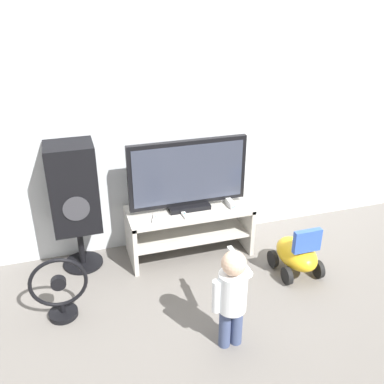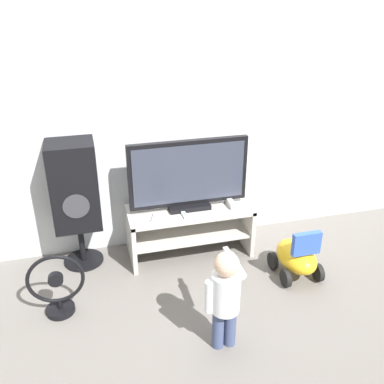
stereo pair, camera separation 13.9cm
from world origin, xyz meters
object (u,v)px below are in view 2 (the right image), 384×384
Objects in this scene: child at (225,292)px; ride_on_toy at (297,256)px; game_console at (230,203)px; floor_fan at (57,287)px; speaker_tower at (75,188)px; television at (189,176)px; remote_primary at (155,218)px; remote_secondary at (184,215)px.

child reaches higher than ride_on_toy.
game_console is 1.60m from floor_fan.
child is at bearing -54.46° from speaker_tower.
game_console reaches higher than ride_on_toy.
game_console is at bearing -9.47° from television.
child is (0.27, -1.04, -0.02)m from remote_primary.
remote_primary is at bearing 157.22° from ride_on_toy.
floor_fan is at bearing 179.02° from ride_on_toy.
child is 0.67× the size of speaker_tower.
remote_secondary is at bearing -118.04° from television.
television is 7.83× the size of remote_secondary.
child is (-0.06, -1.16, -0.32)m from television.
remote_primary is 1.22m from ride_on_toy.
speaker_tower is (-0.62, 0.20, 0.26)m from remote_primary.
ride_on_toy is (0.85, -0.44, -0.28)m from remote_secondary.
game_console is 1.18m from child.
remote_secondary is 0.28× the size of ride_on_toy.
television is at bearing 25.91° from floor_fan.
ride_on_toy is (0.77, -0.58, -0.57)m from television.
speaker_tower is at bearing 72.93° from floor_fan.
floor_fan is at bearing -152.08° from remote_primary.
speaker_tower is at bearing 166.12° from remote_secondary.
television is at bearing -4.50° from speaker_tower.
floor_fan is at bearing -158.81° from remote_secondary.
remote_secondary is (-0.07, -0.14, -0.29)m from television.
television reaches higher than child.
remote_secondary is 0.93m from speaker_tower.
remote_primary is 1.02× the size of remote_secondary.
television reaches higher than ride_on_toy.
floor_fan is (-1.50, -0.49, -0.25)m from game_console.
speaker_tower reaches higher than remote_primary.
game_console is 1.34m from speaker_tower.
floor_fan is 1.91m from ride_on_toy.
remote_secondary is 0.12× the size of speaker_tower.
ride_on_toy is at bearing -27.61° from remote_secondary.
television reaches higher than floor_fan.
ride_on_toy is (1.72, -0.66, -0.54)m from speaker_tower.
floor_fan is at bearing -154.09° from television.
ride_on_toy is at bearing 34.82° from child.
speaker_tower reaches higher than child.
floor_fan is 1.06× the size of ride_on_toy.
speaker_tower is (-1.31, 0.14, 0.24)m from game_console.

